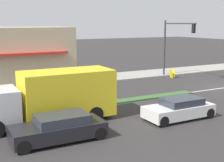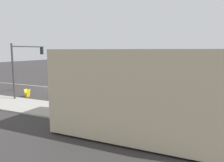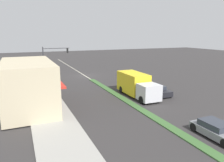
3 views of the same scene
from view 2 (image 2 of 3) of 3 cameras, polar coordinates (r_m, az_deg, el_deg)
ground_plane at (r=23.77m, az=21.91°, el=-4.77°), size 160.00×160.00×0.00m
sidewalk_right at (r=15.07m, az=21.89°, el=-11.85°), size 4.00×73.00×0.12m
lane_marking_center at (r=30.44m, az=-14.23°, el=-1.70°), size 0.16×60.00×0.01m
building_corner_store at (r=13.18m, az=9.02°, el=-2.68°), size 5.73×10.53×4.97m
traffic_signal_main at (r=25.06m, az=-22.10°, el=4.87°), size 4.59×0.34×5.60m
pedestrian at (r=16.05m, az=4.94°, el=-6.45°), size 0.34×0.34×1.72m
warning_aframe_sign at (r=25.45m, az=-21.24°, el=-2.93°), size 0.45×0.53×0.84m
delivery_truck at (r=25.85m, az=17.72°, el=-0.26°), size 2.44×7.50×2.87m
sedan_dark at (r=28.67m, az=19.43°, el=-1.28°), size 1.87×4.39×1.25m
van_white at (r=30.20m, az=5.65°, el=-0.43°), size 1.77×4.12×1.22m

